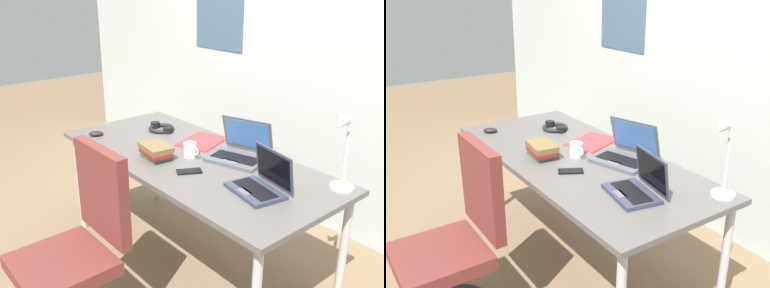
{
  "view_description": "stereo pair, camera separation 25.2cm",
  "coord_description": "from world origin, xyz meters",
  "views": [
    {
      "loc": [
        1.82,
        -1.51,
        1.71
      ],
      "look_at": [
        0.0,
        0.0,
        0.82
      ],
      "focal_mm": 40.45,
      "sensor_mm": 36.0,
      "label": 1
    },
    {
      "loc": [
        1.97,
        -1.3,
        1.71
      ],
      "look_at": [
        0.0,
        0.0,
        0.82
      ],
      "focal_mm": 40.45,
      "sensor_mm": 36.0,
      "label": 2
    }
  ],
  "objects": [
    {
      "name": "cell_phone",
      "position": [
        0.16,
        -0.15,
        0.74
      ],
      "size": [
        0.12,
        0.15,
        0.01
      ],
      "primitive_type": "cube",
      "rotation": [
        0.0,
        0.0,
        -0.5
      ],
      "color": "black",
      "rests_on": "desk"
    },
    {
      "name": "desk_lamp",
      "position": [
        0.8,
        0.28,
        0.94
      ],
      "size": [
        0.12,
        0.18,
        0.4
      ],
      "color": "silver",
      "rests_on": "desk"
    },
    {
      "name": "headphones",
      "position": [
        -0.51,
        0.14,
        0.76
      ],
      "size": [
        0.21,
        0.18,
        0.04
      ],
      "color": "black",
      "rests_on": "desk"
    },
    {
      "name": "desk",
      "position": [
        0.0,
        0.0,
        0.68
      ],
      "size": [
        1.8,
        0.8,
        0.74
      ],
      "color": "#595451",
      "rests_on": "ground_plane"
    },
    {
      "name": "computer_mouse",
      "position": [
        -0.69,
        -0.26,
        0.76
      ],
      "size": [
        0.1,
        0.11,
        0.03
      ],
      "primitive_type": "ellipsoid",
      "rotation": [
        0.0,
        0.0,
        -0.6
      ],
      "color": "black",
      "rests_on": "desk"
    },
    {
      "name": "wall_back",
      "position": [
        -0.0,
        1.1,
        1.3
      ],
      "size": [
        6.0,
        0.13,
        2.6
      ],
      "color": "#B2BCB7",
      "rests_on": "ground_plane"
    },
    {
      "name": "laptop_near_mouse",
      "position": [
        0.56,
        -0.03,
        0.78
      ],
      "size": [
        0.32,
        0.27,
        0.21
      ],
      "color": "#33384C",
      "rests_on": "desk"
    },
    {
      "name": "book_stack",
      "position": [
        -0.12,
        -0.18,
        0.78
      ],
      "size": [
        0.22,
        0.16,
        0.08
      ],
      "color": "#336638",
      "rests_on": "desk"
    },
    {
      "name": "office_chair",
      "position": [
        0.05,
        -0.79,
        0.4
      ],
      "size": [
        0.52,
        0.54,
        0.97
      ],
      "color": "black",
      "rests_on": "ground_plane"
    },
    {
      "name": "coffee_mug",
      "position": [
        -0.0,
        -0.01,
        0.78
      ],
      "size": [
        0.11,
        0.08,
        0.09
      ],
      "color": "white",
      "rests_on": "desk"
    },
    {
      "name": "laptop_front_left",
      "position": [
        0.2,
        0.19,
        0.79
      ],
      "size": [
        0.38,
        0.36,
        0.23
      ],
      "color": "#515459",
      "rests_on": "desk"
    },
    {
      "name": "ground_plane",
      "position": [
        0.0,
        0.0,
        0.0
      ],
      "size": [
        12.0,
        12.0,
        0.0
      ],
      "primitive_type": "plane",
      "color": "#7A6047"
    },
    {
      "name": "paper_folder_back_right",
      "position": [
        -0.15,
        0.21,
        0.74
      ],
      "size": [
        0.32,
        0.37,
        0.01
      ],
      "primitive_type": "cube",
      "rotation": [
        0.0,
        0.0,
        0.33
      ],
      "color": "red",
      "rests_on": "desk"
    }
  ]
}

